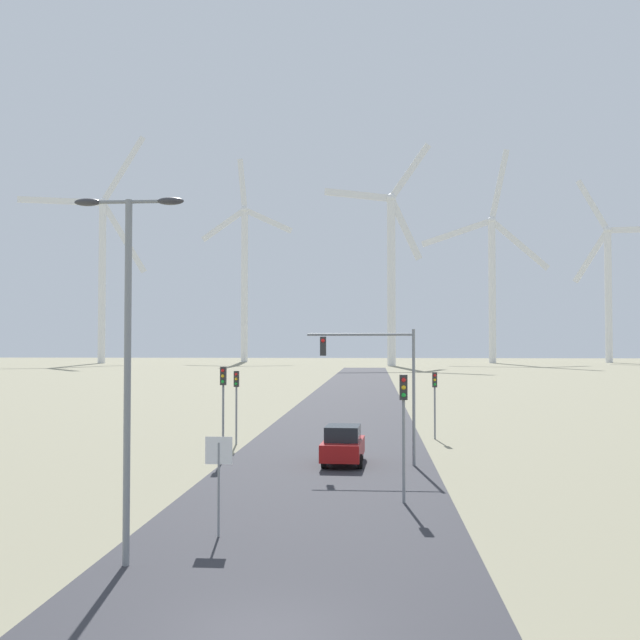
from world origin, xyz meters
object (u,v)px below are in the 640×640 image
object	(u,v)px
car_approaching	(343,445)
wind_turbine_far_right	(608,280)
traffic_light_post_near_right	(404,409)
traffic_light_post_mid_right	(435,390)
traffic_light_post_near_left	(223,392)
wind_turbine_left	(244,270)
wind_turbine_right	(492,273)
wind_turbine_center	(391,263)
wind_turbine_far_left	(102,262)
traffic_light_post_mid_left	(236,391)
traffic_light_mast_overhead	(377,368)
streetlamp	(128,333)
stop_sign_near	(219,467)

from	to	relation	value
car_approaching	wind_turbine_far_right	bearing A→B (deg)	69.86
traffic_light_post_near_right	traffic_light_post_mid_right	size ratio (longest dim) A/B	1.14
traffic_light_post_near_left	wind_turbine_far_right	world-z (taller)	wind_turbine_far_right
traffic_light_post_near_right	wind_turbine_left	world-z (taller)	wind_turbine_left
car_approaching	wind_turbine_right	world-z (taller)	wind_turbine_right
traffic_light_post_near_left	wind_turbine_center	bearing A→B (deg)	85.74
wind_turbine_far_left	wind_turbine_far_right	bearing A→B (deg)	6.66
traffic_light_post_mid_left	traffic_light_mast_overhead	distance (m)	10.45
traffic_light_mast_overhead	wind_turbine_center	size ratio (longest dim) A/B	0.11
traffic_light_post_near_right	wind_turbine_right	xyz separation A→B (m)	(35.08, 204.02, 24.24)
wind_turbine_far_left	wind_turbine_left	xyz separation A→B (m)	(39.98, 21.04, -0.63)
wind_turbine_left	wind_turbine_right	xyz separation A→B (m)	(78.37, -10.91, -2.47)
traffic_light_mast_overhead	wind_turbine_right	world-z (taller)	wind_turbine_right
traffic_light_post_mid_right	car_approaching	xyz separation A→B (m)	(-5.08, -9.71, -2.01)
traffic_light_post_mid_right	streetlamp	bearing A→B (deg)	-110.76
traffic_light_post_near_left	traffic_light_post_mid_left	size ratio (longest dim) A/B	1.10
traffic_light_mast_overhead	wind_turbine_right	distance (m)	200.34
streetlamp	wind_turbine_center	distance (m)	180.70
traffic_light_post_mid_right	traffic_light_post_near_right	bearing A→B (deg)	-98.06
streetlamp	stop_sign_near	xyz separation A→B (m)	(1.77, 2.94, -3.89)
wind_turbine_far_left	wind_turbine_right	size ratio (longest dim) A/B	1.07
traffic_light_post_mid_left	wind_turbine_far_left	bearing A→B (deg)	112.59
traffic_light_post_near_left	wind_turbine_far_left	size ratio (longest dim) A/B	0.06
wind_turbine_center	car_approaching	bearing A→B (deg)	-92.16
traffic_light_post_mid_right	wind_turbine_far_right	size ratio (longest dim) A/B	0.07
traffic_light_post_near_right	car_approaching	distance (m)	9.12
stop_sign_near	wind_turbine_left	bearing A→B (deg)	99.72
wind_turbine_right	wind_turbine_far_left	bearing A→B (deg)	-175.11
stop_sign_near	traffic_light_post_near_right	distance (m)	7.72
streetlamp	wind_turbine_right	xyz separation A→B (m)	(42.46, 212.12, 21.62)
wind_turbine_far_right	wind_turbine_right	bearing A→B (deg)	-167.82
stop_sign_near	car_approaching	bearing A→B (deg)	77.19
wind_turbine_center	traffic_light_post_near_right	bearing A→B (deg)	-91.21
traffic_light_post_mid_left	wind_turbine_right	xyz separation A→B (m)	(43.90, 189.06, 24.52)
wind_turbine_center	wind_turbine_far_right	world-z (taller)	wind_turbine_center
streetlamp	traffic_light_post_mid_right	world-z (taller)	streetlamp
streetlamp	stop_sign_near	bearing A→B (deg)	58.93
wind_turbine_right	wind_turbine_far_right	xyz separation A→B (m)	(37.08, 8.00, -1.70)
streetlamp	car_approaching	world-z (taller)	streetlamp
wind_turbine_far_left	wind_turbine_right	distance (m)	118.82
traffic_light_mast_overhead	wind_turbine_left	xyz separation A→B (m)	(-42.37, 206.64, 25.47)
wind_turbine_left	wind_turbine_center	xyz separation A→B (m)	(46.91, -43.93, -2.73)
traffic_light_mast_overhead	car_approaching	world-z (taller)	traffic_light_mast_overhead
wind_turbine_left	wind_turbine_center	distance (m)	64.33
streetlamp	wind_turbine_left	world-z (taller)	wind_turbine_left
stop_sign_near	traffic_light_post_mid_left	world-z (taller)	traffic_light_post_mid_left
streetlamp	traffic_light_post_near_left	size ratio (longest dim) A/B	2.07
traffic_light_post_mid_right	wind_turbine_right	distance (m)	190.31
traffic_light_post_mid_left	traffic_light_post_mid_right	bearing A→B (deg)	15.62
traffic_light_post_mid_left	traffic_light_post_near_right	bearing A→B (deg)	-59.49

